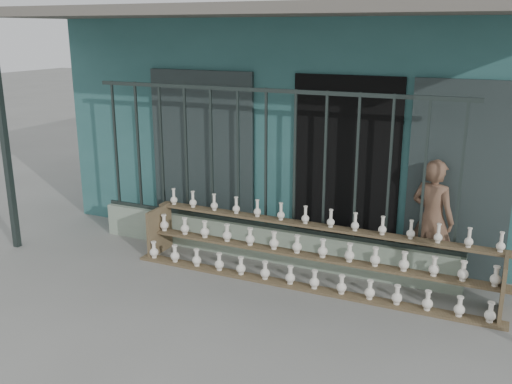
% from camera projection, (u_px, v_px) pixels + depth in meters
% --- Properties ---
extents(ground, '(60.00, 60.00, 0.00)m').
position_uv_depth(ground, '(219.00, 299.00, 6.46)').
color(ground, slate).
extents(workshop_building, '(7.40, 6.60, 3.21)m').
position_uv_depth(workshop_building, '(335.00, 110.00, 9.71)').
color(workshop_building, '#2B5A5A').
rests_on(workshop_building, ground).
extents(parapet_wall, '(5.00, 0.20, 0.45)m').
position_uv_depth(parapet_wall, '(265.00, 243.00, 7.53)').
color(parapet_wall, gray).
rests_on(parapet_wall, ground).
extents(security_fence, '(5.00, 0.04, 1.80)m').
position_uv_depth(security_fence, '(266.00, 160.00, 7.22)').
color(security_fence, '#283330').
rests_on(security_fence, parapet_wall).
extents(shelf_rack, '(4.50, 0.68, 0.85)m').
position_uv_depth(shelf_rack, '(309.00, 253.00, 6.83)').
color(shelf_rack, brown).
rests_on(shelf_rack, ground).
extents(elderly_woman, '(0.63, 0.52, 1.48)m').
position_uv_depth(elderly_woman, '(432.00, 220.00, 6.84)').
color(elderly_woman, brown).
rests_on(elderly_woman, ground).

